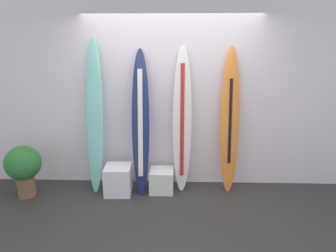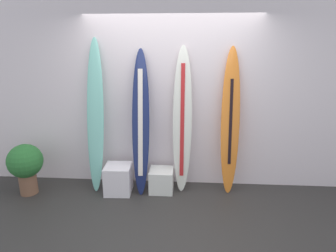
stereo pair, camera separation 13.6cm
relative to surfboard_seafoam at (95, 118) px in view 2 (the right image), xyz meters
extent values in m
cube|color=#2E2C2A|center=(1.09, -0.97, -1.10)|extent=(8.00, 8.00, 0.04)
cube|color=silver|center=(1.09, 0.33, 0.32)|extent=(7.20, 0.20, 2.80)
ellipsoid|color=#7BCBBA|center=(0.00, 0.00, 0.02)|extent=(0.27, 0.40, 2.20)
cone|color=black|center=(0.00, -0.10, -0.89)|extent=(0.07, 0.08, 0.11)
ellipsoid|color=navy|center=(0.66, -0.03, -0.06)|extent=(0.27, 0.48, 2.05)
cube|color=silver|center=(0.66, -0.07, -0.05)|extent=(0.08, 0.30, 1.48)
cone|color=black|center=(0.66, -0.15, -0.90)|extent=(0.07, 0.09, 0.11)
ellipsoid|color=silver|center=(1.24, 0.05, -0.04)|extent=(0.27, 0.31, 2.09)
cube|color=red|center=(1.24, 0.03, -0.03)|extent=(0.06, 0.21, 1.60)
cone|color=black|center=(1.24, -0.02, -0.90)|extent=(0.07, 0.08, 0.11)
ellipsoid|color=orange|center=(1.92, 0.05, -0.04)|extent=(0.27, 0.33, 2.08)
cube|color=black|center=(1.92, 0.02, -0.04)|extent=(0.05, 0.16, 1.19)
cube|color=silver|center=(0.95, -0.07, -0.92)|extent=(0.34, 0.34, 0.33)
cube|color=white|center=(0.33, -0.15, -0.88)|extent=(0.39, 0.39, 0.41)
cylinder|color=brown|center=(-0.97, -0.28, -0.93)|extent=(0.24, 0.24, 0.30)
sphere|color=#2C7032|center=(-0.97, -0.28, -0.58)|extent=(0.48, 0.48, 0.48)
camera|label=1|loc=(1.17, -3.85, 0.97)|focal=30.20mm
camera|label=2|loc=(1.30, -3.85, 0.97)|focal=30.20mm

